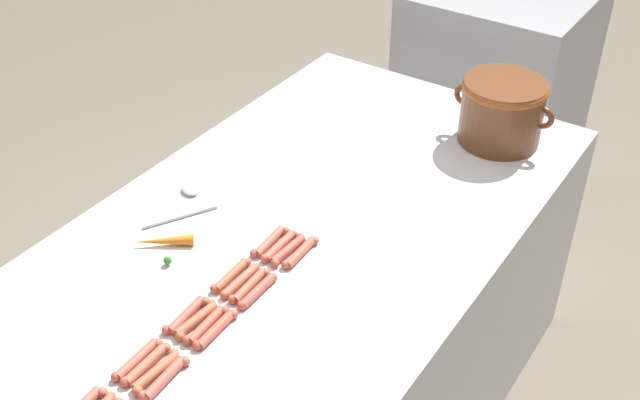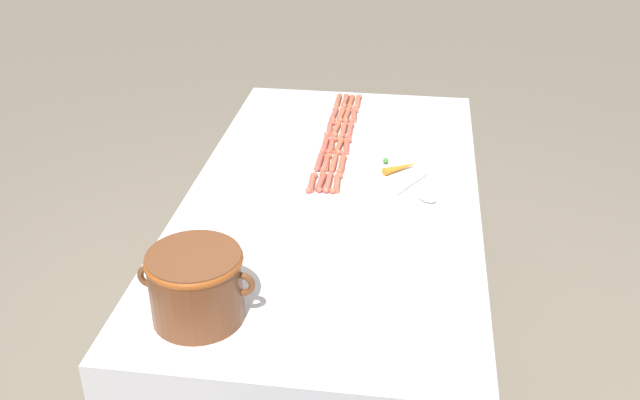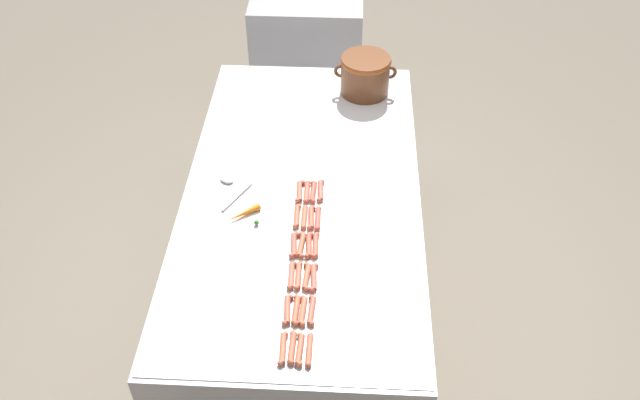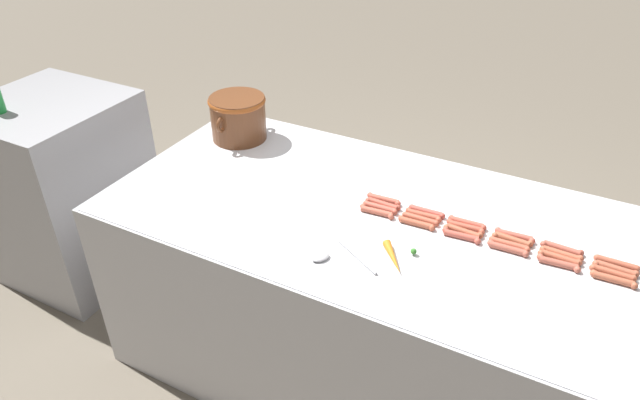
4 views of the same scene
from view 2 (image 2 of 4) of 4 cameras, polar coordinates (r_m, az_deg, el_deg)
The scene contains 29 objects.
ground_plane at distance 3.30m, azimuth 0.91°, elevation -12.93°, with size 20.00×20.00×0.00m, color #756B5B.
griddle_counter at distance 3.02m, azimuth 0.97°, elevation -6.67°, with size 1.10×2.13×0.89m.
hot_dog_0 at distance 3.60m, azimuth 2.97°, elevation 7.68°, with size 0.03×0.15×0.02m.
hot_dog_1 at distance 3.43m, azimuth 2.67°, elevation 6.61°, with size 0.03×0.15×0.02m.
hot_dog_2 at distance 3.27m, azimuth 2.34°, elevation 5.45°, with size 0.03×0.15×0.02m.
hot_dog_3 at distance 3.12m, azimuth 2.07°, elevation 4.21°, with size 0.03×0.15×0.02m.
hot_dog_4 at distance 2.96m, azimuth 1.72°, elevation 2.80°, with size 0.03×0.15×0.02m.
hot_dog_5 at distance 2.81m, azimuth 1.33°, elevation 1.32°, with size 0.03×0.15×0.02m.
hot_dog_6 at distance 3.60m, azimuth 2.43°, elevation 7.68°, with size 0.03×0.15×0.02m.
hot_dog_7 at distance 3.44m, azimuth 2.11°, elevation 6.64°, with size 0.03×0.15×0.02m.
hot_dog_8 at distance 3.28m, azimuth 1.85°, elevation 5.48°, with size 0.03×0.15×0.02m.
hot_dog_9 at distance 3.12m, azimuth 1.49°, elevation 4.23°, with size 0.03×0.15×0.02m.
hot_dog_10 at distance 2.97m, azimuth 1.08°, elevation 2.88°, with size 0.03×0.15×0.02m.
hot_dog_11 at distance 2.82m, azimuth 0.65°, elevation 1.37°, with size 0.03×0.15×0.02m.
hot_dog_12 at distance 3.61m, azimuth 1.98°, elevation 7.74°, with size 0.03×0.15×0.02m.
hot_dog_13 at distance 3.44m, azimuth 1.67°, elevation 6.68°, with size 0.03×0.15×0.02m.
hot_dog_14 at distance 3.28m, azimuth 1.26°, elevation 5.54°, with size 0.03×0.15×0.02m.
hot_dog_15 at distance 3.12m, azimuth 0.90°, elevation 4.27°, with size 0.03×0.15×0.02m.
hot_dog_16 at distance 2.97m, azimuth 0.49°, elevation 2.93°, with size 0.03×0.15×0.02m.
hot_dog_17 at distance 2.82m, azimuth 0.07°, elevation 1.41°, with size 0.03×0.15×0.02m.
hot_dog_18 at distance 3.61m, azimuth 1.42°, elevation 7.77°, with size 0.02×0.15×0.02m.
hot_dog_19 at distance 3.44m, azimuth 1.10°, elevation 6.69°, with size 0.03×0.15×0.02m.
hot_dog_20 at distance 3.29m, azimuth 0.76°, elevation 5.59°, with size 0.03×0.15×0.02m.
hot_dog_21 at distance 3.13m, azimuth 0.38°, elevation 4.29°, with size 0.03×0.15×0.02m.
hot_dog_22 at distance 2.98m, azimuth -0.06°, elevation 2.99°, with size 0.03×0.15×0.02m.
hot_dog_23 at distance 2.82m, azimuth -0.64°, elevation 1.36°, with size 0.03×0.15×0.02m.
bean_pot at distance 2.10m, azimuth -9.64°, elevation -6.37°, with size 0.34×0.28×0.21m.
serving_spoon at distance 2.78m, azimuth 7.98°, elevation 0.50°, with size 0.17×0.25×0.02m.
carrot at distance 2.95m, azimuth 6.31°, elevation 2.58°, with size 0.16×0.13×0.03m.
Camera 2 is at (-0.29, 2.44, 2.21)m, focal length 41.07 mm.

